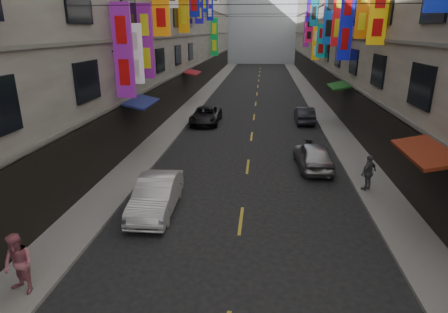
% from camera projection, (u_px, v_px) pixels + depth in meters
% --- Properties ---
extents(sidewalk_left, '(2.00, 90.00, 0.12)m').
position_uv_depth(sidewalk_left, '(196.00, 102.00, 37.49)').
color(sidewalk_left, slate).
rests_on(sidewalk_left, ground).
extents(sidewalk_right, '(2.00, 90.00, 0.12)m').
position_uv_depth(sidewalk_right, '(318.00, 104.00, 36.31)').
color(sidewalk_right, slate).
rests_on(sidewalk_right, ground).
extents(building_row_left, '(10.14, 90.00, 19.00)m').
position_uv_depth(building_row_left, '(130.00, 1.00, 35.05)').
color(building_row_left, gray).
rests_on(building_row_left, ground).
extents(haze_block, '(18.00, 8.00, 22.00)m').
position_uv_depth(haze_block, '(263.00, 10.00, 80.48)').
color(haze_block, '#B2BBC7').
rests_on(haze_block, ground).
extents(street_awnings, '(13.99, 35.20, 0.41)m').
position_uv_depth(street_awnings, '(228.00, 103.00, 21.01)').
color(street_awnings, '#164D14').
rests_on(street_awnings, ground).
extents(lane_markings, '(0.12, 80.20, 0.01)m').
position_uv_depth(lane_markings, '(255.00, 110.00, 34.09)').
color(lane_markings, gold).
rests_on(lane_markings, ground).
extents(scooter_far_right, '(0.68, 1.78, 1.14)m').
position_uv_depth(scooter_far_right, '(308.00, 148.00, 21.67)').
color(scooter_far_right, black).
rests_on(scooter_far_right, ground).
extents(car_left_mid, '(1.63, 4.27, 1.39)m').
position_uv_depth(car_left_mid, '(156.00, 195.00, 14.84)').
color(car_left_mid, silver).
rests_on(car_left_mid, ground).
extents(car_left_far, '(2.10, 4.55, 1.26)m').
position_uv_depth(car_left_far, '(206.00, 115.00, 28.99)').
color(car_left_far, black).
rests_on(car_left_far, ground).
extents(car_right_mid, '(1.92, 4.20, 1.40)m').
position_uv_depth(car_right_mid, '(313.00, 155.00, 19.55)').
color(car_right_mid, '#A7A6AB').
rests_on(car_right_mid, ground).
extents(car_right_far, '(1.34, 3.81, 1.26)m').
position_uv_depth(car_right_far, '(305.00, 115.00, 29.21)').
color(car_right_far, '#27292F').
rests_on(car_right_far, ground).
extents(pedestrian_lfar, '(1.00, 0.84, 1.75)m').
position_uv_depth(pedestrian_lfar, '(18.00, 264.00, 9.96)').
color(pedestrian_lfar, '#C26676').
rests_on(pedestrian_lfar, sidewalk_left).
extents(pedestrian_rfar, '(1.08, 1.03, 1.63)m').
position_uv_depth(pedestrian_rfar, '(369.00, 173.00, 16.53)').
color(pedestrian_rfar, slate).
rests_on(pedestrian_rfar, sidewalk_right).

